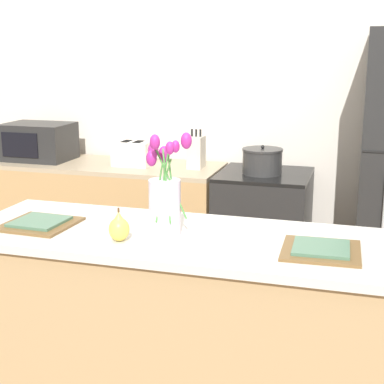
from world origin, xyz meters
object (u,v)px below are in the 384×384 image
(pear_figurine, at_px, (119,228))
(knife_block, at_px, (196,152))
(microwave, at_px, (39,142))
(plate_setting_right, at_px, (321,250))
(toaster, at_px, (133,153))
(flower_vase, at_px, (165,198))
(plate_setting_left, at_px, (40,223))
(cooking_pot, at_px, (262,161))
(stove_range, at_px, (263,237))

(pear_figurine, xyz_separation_m, knife_block, (-0.20, 1.77, 0.00))
(microwave, distance_m, knife_block, 1.21)
(plate_setting_right, bearing_deg, toaster, 131.18)
(flower_vase, xyz_separation_m, pear_figurine, (-0.15, -0.14, -0.10))
(flower_vase, distance_m, knife_block, 1.67)
(plate_setting_left, bearing_deg, pear_figurine, -12.78)
(toaster, relative_size, cooking_pot, 1.05)
(flower_vase, distance_m, toaster, 1.79)
(cooking_pot, distance_m, knife_block, 0.47)
(plate_setting_right, height_order, knife_block, knife_block)
(plate_setting_left, bearing_deg, stove_range, 67.08)
(stove_range, distance_m, plate_setting_left, 1.87)
(pear_figurine, height_order, toaster, pear_figurine)
(cooking_pot, bearing_deg, knife_block, 173.46)
(plate_setting_left, distance_m, knife_block, 1.69)
(flower_vase, bearing_deg, microwave, 133.97)
(flower_vase, xyz_separation_m, plate_setting_left, (-0.56, -0.04, -0.14))
(flower_vase, bearing_deg, pear_figurine, -136.46)
(plate_setting_right, distance_m, cooking_pot, 1.70)
(stove_range, relative_size, toaster, 3.21)
(flower_vase, distance_m, plate_setting_right, 0.65)
(plate_setting_right, height_order, toaster, toaster)
(stove_range, bearing_deg, microwave, -179.98)
(toaster, bearing_deg, flower_vase, -63.43)
(pear_figurine, distance_m, cooking_pot, 1.74)
(cooking_pot, bearing_deg, plate_setting_left, -112.95)
(stove_range, xyz_separation_m, microwave, (-1.69, -0.00, 0.58))
(stove_range, xyz_separation_m, knife_block, (-0.48, 0.02, 0.56))
(flower_vase, height_order, plate_setting_right, flower_vase)
(plate_setting_right, xyz_separation_m, microwave, (-2.19, 1.65, 0.07))
(stove_range, bearing_deg, knife_block, 177.43)
(stove_range, distance_m, cooking_pot, 0.54)
(stove_range, distance_m, microwave, 1.79)
(plate_setting_left, xyz_separation_m, microwave, (-0.99, 1.65, 0.07))
(pear_figurine, relative_size, microwave, 0.28)
(stove_range, xyz_separation_m, plate_setting_left, (-0.70, -1.65, 0.52))
(pear_figurine, relative_size, plate_setting_right, 0.45)
(stove_range, height_order, cooking_pot, cooking_pot)
(pear_figurine, bearing_deg, toaster, 110.65)
(toaster, height_order, microwave, microwave)
(stove_range, relative_size, flower_vase, 2.11)
(plate_setting_right, relative_size, knife_block, 1.12)
(toaster, distance_m, cooking_pot, 0.93)
(stove_range, relative_size, cooking_pot, 3.38)
(plate_setting_left, height_order, toaster, toaster)
(plate_setting_right, height_order, cooking_pot, cooking_pot)
(cooking_pot, xyz_separation_m, microwave, (-1.68, 0.03, 0.05))
(pear_figurine, distance_m, knife_block, 1.78)
(stove_range, height_order, microwave, microwave)
(pear_figurine, bearing_deg, stove_range, 80.81)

